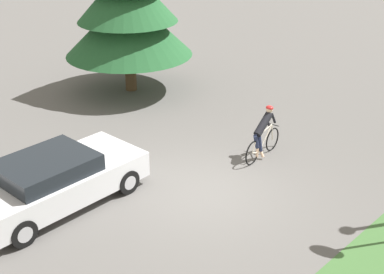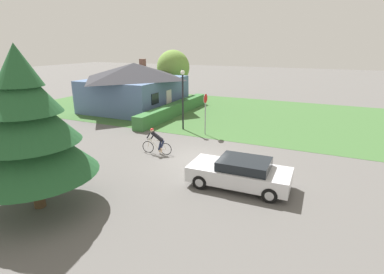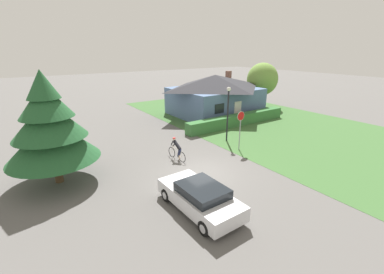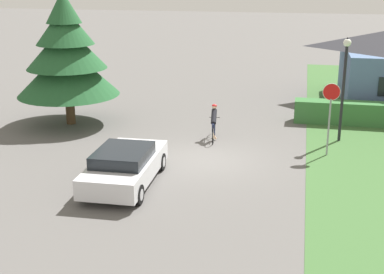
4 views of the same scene
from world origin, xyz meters
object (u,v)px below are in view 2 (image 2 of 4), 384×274
stop_sign (205,107)px  street_lamp (183,91)px  sedan_left_lane (240,173)px  conifer_tall_near (27,127)px  cyclist (157,142)px  cottage_house (135,85)px  deciduous_tree_right (173,67)px

stop_sign → street_lamp: (0.56, 1.96, 0.85)m
sedan_left_lane → conifer_tall_near: bearing=35.5°
cyclist → street_lamp: street_lamp is taller
cottage_house → conifer_tall_near: 18.36m
street_lamp → conifer_tall_near: (-12.04, 0.14, 0.36)m
conifer_tall_near → cottage_house: bearing=23.4°
street_lamp → conifer_tall_near: 12.05m
cottage_house → conifer_tall_near: conifer_tall_near is taller
cottage_house → cyclist: 13.06m
sedan_left_lane → street_lamp: street_lamp is taller
cottage_house → stop_sign: (-5.34, -9.39, -0.26)m
conifer_tall_near → deciduous_tree_right: (24.07, 7.04, 0.25)m
sedan_left_lane → street_lamp: (7.23, 6.32, 2.15)m
deciduous_tree_right → sedan_left_lane: bearing=-145.0°
sedan_left_lane → cyclist: cyclist is taller
cyclist → conifer_tall_near: (-6.89, 1.05, 2.45)m
cottage_house → street_lamp: size_ratio=2.17×
cottage_house → sedan_left_lane: bearing=-131.5°
street_lamp → conifer_tall_near: conifer_tall_near is taller
cottage_house → deciduous_tree_right: deciduous_tree_right is taller
cyclist → stop_sign: stop_sign is taller
sedan_left_lane → street_lamp: size_ratio=1.01×
deciduous_tree_right → cyclist: bearing=-154.8°
cyclist → street_lamp: bearing=-86.3°
conifer_tall_near → deciduous_tree_right: size_ratio=1.12×
sedan_left_lane → cyclist: (2.07, 5.41, 0.06)m
sedan_left_lane → deciduous_tree_right: size_ratio=0.81×
sedan_left_lane → stop_sign: stop_sign is taller
sedan_left_lane → street_lamp: bearing=-50.1°
stop_sign → deciduous_tree_right: size_ratio=0.53×
conifer_tall_near → sedan_left_lane: bearing=-53.3°
cottage_house → cyclist: bearing=-140.4°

